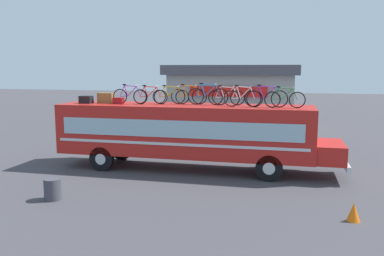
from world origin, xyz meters
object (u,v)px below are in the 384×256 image
object	(u,v)px
rooftop_bicycle_3	(171,96)
rooftop_bicycle_9	(285,99)
luggage_bag_1	(86,100)
rooftop_bicycle_6	(226,97)
traffic_cone	(354,212)
luggage_bag_3	(119,101)
luggage_bag_2	(106,98)
rooftop_bicycle_1	(130,96)
bus	(188,131)
rooftop_bicycle_2	(150,96)
trash_bin	(53,189)
rooftop_bicycle_5	(208,96)
rooftop_bicycle_4	(189,96)
rooftop_bicycle_8	(266,98)
rooftop_bicycle_7	(243,98)

from	to	relation	value
rooftop_bicycle_3	rooftop_bicycle_9	xyz separation A→B (m)	(5.12, -0.79, 0.01)
luggage_bag_1	rooftop_bicycle_6	xyz separation A→B (m)	(6.50, 0.60, 0.20)
rooftop_bicycle_9	traffic_cone	size ratio (longest dim) A/B	2.92
traffic_cone	luggage_bag_3	bearing A→B (deg)	153.43
luggage_bag_2	rooftop_bicycle_1	bearing A→B (deg)	-8.53
bus	rooftop_bicycle_2	world-z (taller)	rooftop_bicycle_2
bus	trash_bin	distance (m)	6.53
rooftop_bicycle_2	rooftop_bicycle_5	world-z (taller)	rooftop_bicycle_5
luggage_bag_1	rooftop_bicycle_3	distance (m)	3.97
rooftop_bicycle_4	luggage_bag_2	bearing A→B (deg)	-174.56
rooftop_bicycle_2	rooftop_bicycle_9	xyz separation A→B (m)	(5.99, -0.46, 0.01)
rooftop_bicycle_6	rooftop_bicycle_8	world-z (taller)	rooftop_bicycle_8
luggage_bag_2	rooftop_bicycle_3	bearing A→B (deg)	6.32
rooftop_bicycle_1	rooftop_bicycle_6	world-z (taller)	rooftop_bicycle_1
rooftop_bicycle_8	luggage_bag_2	bearing A→B (deg)	177.70
rooftop_bicycle_4	rooftop_bicycle_7	world-z (taller)	rooftop_bicycle_7
bus	rooftop_bicycle_6	distance (m)	2.28
luggage_bag_1	rooftop_bicycle_2	size ratio (longest dim) A/B	0.34
luggage_bag_1	rooftop_bicycle_7	bearing A→B (deg)	-0.60
rooftop_bicycle_1	rooftop_bicycle_9	distance (m)	6.89
rooftop_bicycle_4	rooftop_bicycle_7	bearing A→B (deg)	-17.05
rooftop_bicycle_2	trash_bin	size ratio (longest dim) A/B	2.20
rooftop_bicycle_8	trash_bin	size ratio (longest dim) A/B	2.41
luggage_bag_2	rooftop_bicycle_8	size ratio (longest dim) A/B	0.41
luggage_bag_3	rooftop_bicycle_4	bearing A→B (deg)	10.70
rooftop_bicycle_3	rooftop_bicycle_6	size ratio (longest dim) A/B	1.06
traffic_cone	rooftop_bicycle_6	bearing A→B (deg)	131.52
rooftop_bicycle_1	rooftop_bicycle_9	size ratio (longest dim) A/B	1.00
luggage_bag_2	rooftop_bicycle_6	xyz separation A→B (m)	(5.66, 0.27, 0.13)
rooftop_bicycle_3	rooftop_bicycle_8	xyz separation A→B (m)	(4.35, -0.64, 0.03)
rooftop_bicycle_1	rooftop_bicycle_2	xyz separation A→B (m)	(0.89, 0.20, -0.01)
rooftop_bicycle_4	rooftop_bicycle_7	size ratio (longest dim) A/B	1.02
rooftop_bicycle_4	rooftop_bicycle_2	bearing A→B (deg)	-168.06
rooftop_bicycle_4	rooftop_bicycle_1	bearing A→B (deg)	-167.74
luggage_bag_2	rooftop_bicycle_2	size ratio (longest dim) A/B	0.45
rooftop_bicycle_3	trash_bin	bearing A→B (deg)	-115.04
luggage_bag_1	rooftop_bicycle_9	world-z (taller)	rooftop_bicycle_9
rooftop_bicycle_9	rooftop_bicycle_4	bearing A→B (deg)	169.08
rooftop_bicycle_7	rooftop_bicycle_9	xyz separation A→B (m)	(1.72, -0.04, -0.01)
bus	rooftop_bicycle_7	size ratio (longest dim) A/B	7.64
rooftop_bicycle_5	rooftop_bicycle_2	bearing A→B (deg)	-175.45
rooftop_bicycle_3	traffic_cone	size ratio (longest dim) A/B	3.05
luggage_bag_1	rooftop_bicycle_6	bearing A→B (deg)	5.28
rooftop_bicycle_9	luggage_bag_1	bearing A→B (deg)	179.25
luggage_bag_2	luggage_bag_3	bearing A→B (deg)	-17.07
rooftop_bicycle_5	traffic_cone	bearing A→B (deg)	-43.58
luggage_bag_1	rooftop_bicycle_5	xyz separation A→B (m)	(5.67, 0.55, 0.23)
luggage_bag_3	rooftop_bicycle_8	distance (m)	6.68
rooftop_bicycle_9	traffic_cone	distance (m)	5.90
rooftop_bicycle_8	traffic_cone	distance (m)	6.35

